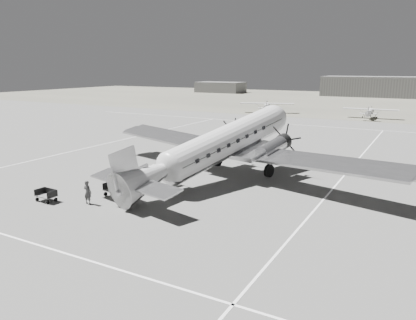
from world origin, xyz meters
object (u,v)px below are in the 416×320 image
object	(u,v)px
baggage_cart_near	(115,190)
baggage_cart_far	(46,195)
ground_crew	(88,192)
hangar_main	(389,87)
passenger	(155,175)
shed_secondary	(220,87)
light_plane_right	(370,113)
ramp_agent	(135,182)
dc3_airliner	(219,147)
light_plane_left	(267,107)

from	to	relation	value
baggage_cart_near	baggage_cart_far	xyz separation A→B (m)	(-3.66, -3.32, -0.06)
ground_crew	hangar_main	bearing A→B (deg)	-97.37
ground_crew	passenger	world-z (taller)	passenger
shed_secondary	baggage_cart_far	xyz separation A→B (m)	(49.29, -123.60, -1.56)
light_plane_right	ramp_agent	bearing A→B (deg)	-102.11
baggage_cart_near	ramp_agent	world-z (taller)	ramp_agent
baggage_cart_near	baggage_cart_far	size ratio (longest dim) A/B	1.13
hangar_main	baggage_cart_near	world-z (taller)	hangar_main
dc3_airliner	ground_crew	world-z (taller)	dc3_airliner
light_plane_left	ground_crew	world-z (taller)	light_plane_left
light_plane_right	baggage_cart_far	xyz separation A→B (m)	(-13.68, -63.67, -0.62)
hangar_main	ramp_agent	bearing A→B (deg)	-93.06
shed_secondary	baggage_cart_near	size ratio (longest dim) A/B	10.15
shed_secondary	dc3_airliner	bearing A→B (deg)	-62.81
hangar_main	baggage_cart_near	distance (m)	125.51
dc3_airliner	baggage_cart_near	distance (m)	9.53
baggage_cart_far	light_plane_left	bearing A→B (deg)	99.36
hangar_main	passenger	world-z (taller)	hangar_main
shed_secondary	light_plane_right	distance (m)	86.93
light_plane_right	baggage_cart_far	size ratio (longest dim) A/B	6.51
hangar_main	light_plane_right	xyz separation A→B (m)	(2.97, -64.93, -2.24)
ramp_agent	baggage_cart_far	bearing A→B (deg)	165.71
baggage_cart_near	ramp_agent	bearing A→B (deg)	84.40
hangar_main	baggage_cart_near	xyz separation A→B (m)	(-7.05, -125.28, -2.80)
dc3_airliner	ramp_agent	size ratio (longest dim) A/B	19.98
dc3_airliner	ground_crew	distance (m)	11.64
light_plane_right	passenger	world-z (taller)	light_plane_right
light_plane_right	baggage_cart_far	world-z (taller)	light_plane_right
hangar_main	ground_crew	bearing A→B (deg)	-93.41
baggage_cart_far	ground_crew	size ratio (longest dim) A/B	0.90
hangar_main	dc3_airliner	xyz separation A→B (m)	(-2.25, -117.42, -0.36)
dc3_airliner	hangar_main	bearing A→B (deg)	102.57
baggage_cart_far	ramp_agent	bearing A→B (deg)	54.51
light_plane_left	ground_crew	xyz separation A→B (m)	(10.19, -62.29, -0.34)
ramp_agent	light_plane_right	bearing A→B (deg)	14.89
hangar_main	light_plane_left	xyz separation A→B (m)	(-17.79, -65.25, -2.10)
light_plane_right	ramp_agent	size ratio (longest dim) A/B	6.59
light_plane_left	light_plane_right	xyz separation A→B (m)	(20.76, 0.32, -0.15)
shed_secondary	hangar_main	bearing A→B (deg)	4.76
dc3_airliner	baggage_cart_far	xyz separation A→B (m)	(-8.46, -11.18, -2.50)
passenger	ramp_agent	bearing A→B (deg)	151.46
shed_secondary	light_plane_left	distance (m)	73.57
light_plane_right	passenger	bearing A→B (deg)	-101.96
hangar_main	ramp_agent	world-z (taller)	hangar_main
hangar_main	light_plane_left	size ratio (longest dim) A/B	3.62
light_plane_left	light_plane_right	world-z (taller)	light_plane_left
baggage_cart_far	baggage_cart_near	bearing A→B (deg)	45.23
dc3_airliner	light_plane_right	world-z (taller)	dc3_airliner
dc3_airliner	passenger	bearing A→B (deg)	-119.89
ground_crew	ramp_agent	world-z (taller)	ground_crew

